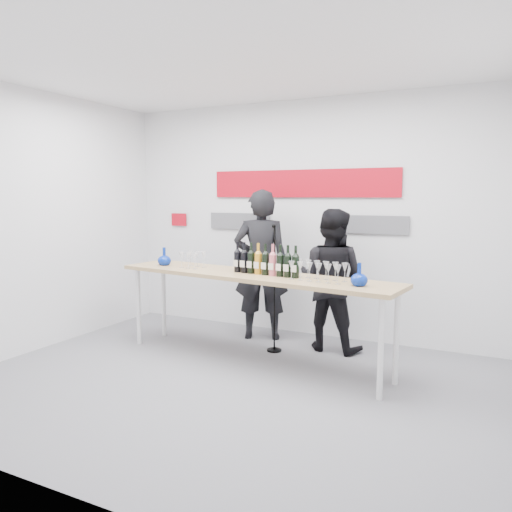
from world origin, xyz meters
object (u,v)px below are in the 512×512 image
(presenter_left, at_px, (261,265))
(mic_stand, at_px, (274,313))
(presenter_right, at_px, (331,280))
(tasting_table, at_px, (252,280))

(presenter_left, xyz_separation_m, mic_stand, (0.38, -0.42, -0.48))
(presenter_left, height_order, presenter_right, presenter_left)
(presenter_left, height_order, mic_stand, presenter_left)
(tasting_table, bearing_deg, presenter_right, 60.31)
(presenter_right, relative_size, mic_stand, 1.11)
(tasting_table, bearing_deg, mic_stand, 89.10)
(mic_stand, bearing_deg, presenter_right, 12.79)
(presenter_right, distance_m, mic_stand, 0.76)
(tasting_table, height_order, presenter_right, presenter_right)
(tasting_table, height_order, presenter_left, presenter_left)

